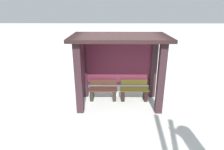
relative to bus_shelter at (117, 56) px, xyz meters
The scene contains 4 objects.
ground_plane 1.66m from the bus_shelter, 62.12° to the right, with size 60.00×60.00×0.00m, color white.
bus_shelter is the anchor object (origin of this frame).
bench_left_inside 1.43m from the bus_shelter, 162.07° to the left, with size 1.01×0.40×0.71m.
bench_center_inside 1.49m from the bus_shelter, 14.07° to the left, with size 1.01×0.42×0.71m.
Camera 1 is at (-0.18, -5.80, 3.21)m, focal length 30.23 mm.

